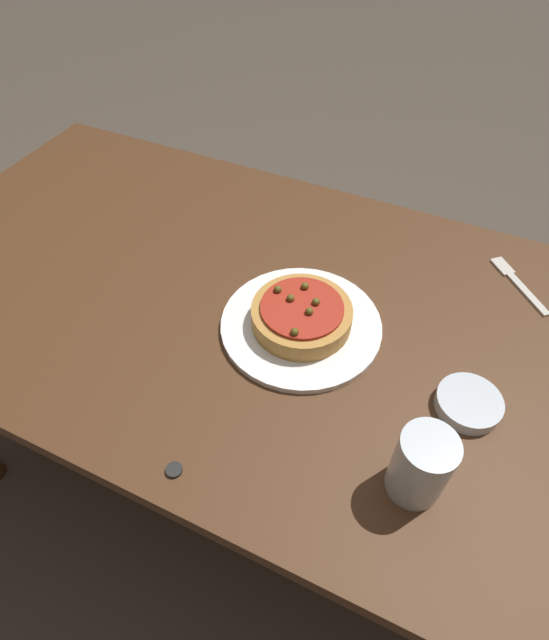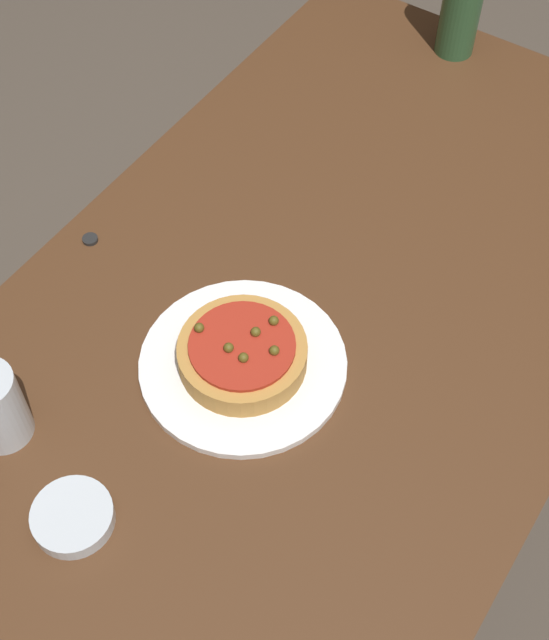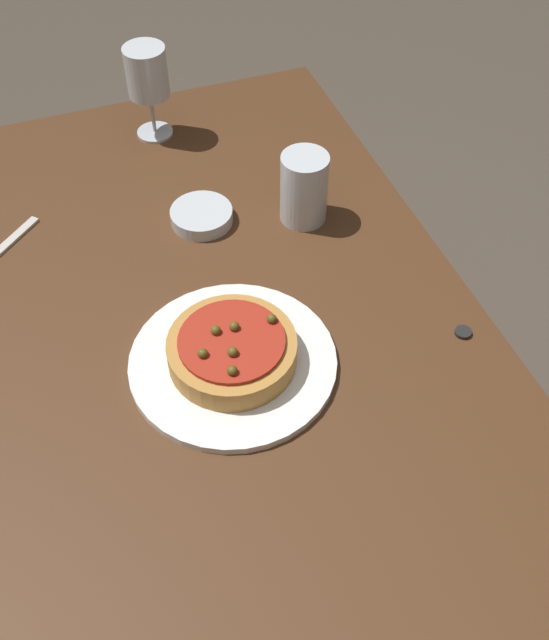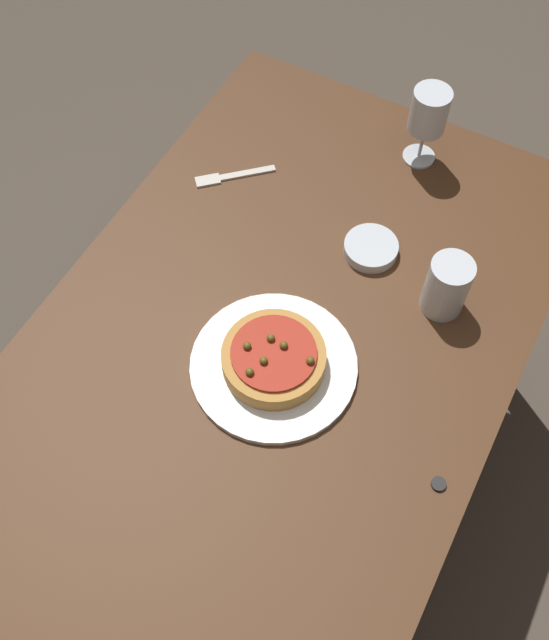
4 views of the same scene
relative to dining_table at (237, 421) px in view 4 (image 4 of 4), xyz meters
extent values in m
plane|color=#4C4238|center=(0.00, 0.00, -0.63)|extent=(14.00, 14.00, 0.00)
cube|color=#4C2D19|center=(0.00, 0.00, 0.06)|extent=(1.56, 0.81, 0.03)
cylinder|color=#4C2D19|center=(0.72, 0.35, -0.29)|extent=(0.06, 0.06, 0.68)
cylinder|color=#4C2D19|center=(0.72, -0.35, -0.29)|extent=(0.06, 0.06, 0.68)
cylinder|color=white|center=(0.09, -0.03, 0.09)|extent=(0.29, 0.29, 0.01)
cylinder|color=#BC843D|center=(0.09, -0.03, 0.11)|extent=(0.18, 0.18, 0.04)
cylinder|color=#A82819|center=(0.09, -0.03, 0.13)|extent=(0.15, 0.15, 0.01)
sphere|color=brown|center=(0.06, -0.02, 0.14)|extent=(0.01, 0.01, 0.01)
sphere|color=brown|center=(0.11, -0.01, 0.14)|extent=(0.01, 0.01, 0.01)
sphere|color=brown|center=(0.08, 0.02, 0.14)|extent=(0.01, 0.01, 0.01)
sphere|color=brown|center=(0.04, -0.01, 0.14)|extent=(0.01, 0.01, 0.01)
sphere|color=brown|center=(0.10, -0.09, 0.14)|extent=(0.01, 0.01, 0.01)
sphere|color=brown|center=(0.11, -0.04, 0.14)|extent=(0.01, 0.01, 0.01)
cylinder|color=silver|center=(0.66, -0.06, 0.08)|extent=(0.07, 0.07, 0.00)
cylinder|color=silver|center=(0.66, -0.06, 0.13)|extent=(0.01, 0.01, 0.08)
cylinder|color=silver|center=(0.66, -0.06, 0.21)|extent=(0.07, 0.07, 0.09)
cylinder|color=silver|center=(0.34, -0.23, 0.14)|extent=(0.08, 0.08, 0.12)
cylinder|color=silver|center=(0.39, -0.07, 0.09)|extent=(0.10, 0.10, 0.02)
cube|color=beige|center=(0.45, 0.23, 0.08)|extent=(0.09, 0.09, 0.00)
cube|color=beige|center=(0.39, 0.29, 0.08)|extent=(0.05, 0.05, 0.00)
cylinder|color=black|center=(0.03, -0.35, 0.09)|extent=(0.02, 0.02, 0.01)
camera|label=1|loc=(0.29, -0.58, 0.76)|focal=28.00mm
camera|label=2|loc=(0.62, 0.38, 1.12)|focal=50.00mm
camera|label=3|loc=(-0.53, 0.14, 0.91)|focal=42.00mm
camera|label=4|loc=(-0.43, -0.31, 1.23)|focal=42.00mm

